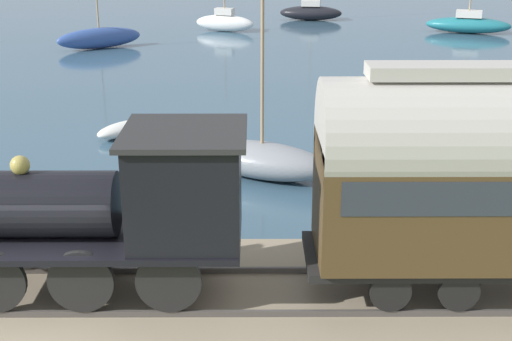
{
  "coord_description": "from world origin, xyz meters",
  "views": [
    {
      "loc": [
        -11.69,
        -3.86,
        7.27
      ],
      "look_at": [
        4.75,
        -3.93,
        1.47
      ],
      "focal_mm": 50.0,
      "sensor_mm": 36.0,
      "label": 1
    }
  ],
  "objects": [
    {
      "name": "steam_locomotive",
      "position": [
        0.58,
        -1.27,
        2.34
      ],
      "size": [
        2.3,
        6.32,
        3.33
      ],
      "color": "black",
      "rests_on": "rail_embankment"
    },
    {
      "name": "rowboat_near_shore",
      "position": [
        12.59,
        0.69,
        0.27
      ],
      "size": [
        2.36,
        2.22,
        0.52
      ],
      "rotation": [
        0.0,
        0.0,
        0.86
      ],
      "color": "silver",
      "rests_on": "harbor_water"
    },
    {
      "name": "rail_embankment",
      "position": [
        0.58,
        0.0,
        0.2
      ],
      "size": [
        4.99,
        56.0,
        0.52
      ],
      "color": "gray",
      "rests_on": "ground"
    },
    {
      "name": "sailboat_black",
      "position": [
        43.51,
        -8.28,
        0.62
      ],
      "size": [
        2.45,
        4.93,
        8.03
      ],
      "rotation": [
        0.0,
        0.0,
        -0.15
      ],
      "color": "black",
      "rests_on": "harbor_water"
    },
    {
      "name": "harbor_water",
      "position": [
        43.37,
        0.0,
        0.0
      ],
      "size": [
        80.0,
        80.0,
        0.01
      ],
      "color": "#38566B",
      "rests_on": "ground"
    },
    {
      "name": "sailboat_teal",
      "position": [
        36.9,
        -18.41,
        0.61
      ],
      "size": [
        3.39,
        5.87,
        7.35
      ],
      "rotation": [
        0.0,
        0.0,
        -0.31
      ],
      "color": "#1E707A",
      "rests_on": "harbor_water"
    },
    {
      "name": "sailboat_blue",
      "position": [
        30.91,
        5.28,
        0.64
      ],
      "size": [
        3.73,
        4.97,
        6.39
      ],
      "rotation": [
        0.0,
        0.0,
        0.57
      ],
      "color": "#335199",
      "rests_on": "harbor_water"
    },
    {
      "name": "sailboat_white",
      "position": [
        37.68,
        -1.92,
        0.64
      ],
      "size": [
        2.45,
        4.3,
        5.14
      ],
      "rotation": [
        0.0,
        0.0,
        -0.34
      ],
      "color": "white",
      "rests_on": "harbor_water"
    },
    {
      "name": "sailboat_gray",
      "position": [
        8.29,
        -4.13,
        0.59
      ],
      "size": [
        3.29,
        4.53,
        8.88
      ],
      "rotation": [
        0.0,
        0.0,
        -0.45
      ],
      "color": "gray",
      "rests_on": "harbor_water"
    },
    {
      "name": "ground_plane",
      "position": [
        0.0,
        0.0,
        0.0
      ],
      "size": [
        200.0,
        200.0,
        0.0
      ],
      "primitive_type": "plane",
      "color": "#607542"
    },
    {
      "name": "rowboat_off_pier",
      "position": [
        7.22,
        -9.73,
        0.26
      ],
      "size": [
        2.08,
        2.62,
        0.5
      ],
      "rotation": [
        0.0,
        0.0,
        0.52
      ],
      "color": "beige",
      "rests_on": "harbor_water"
    }
  ]
}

